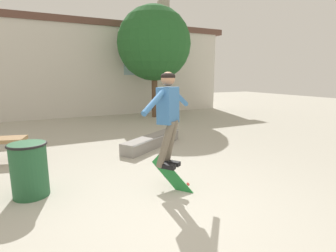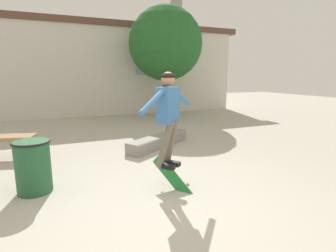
{
  "view_description": "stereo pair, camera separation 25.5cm",
  "coord_description": "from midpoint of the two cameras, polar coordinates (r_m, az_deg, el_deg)",
  "views": [
    {
      "loc": [
        -1.51,
        -3.0,
        1.8
      ],
      "look_at": [
        0.26,
        0.54,
        1.04
      ],
      "focal_mm": 28.0,
      "sensor_mm": 36.0,
      "label": 1
    },
    {
      "loc": [
        -1.28,
        -3.1,
        1.8
      ],
      "look_at": [
        0.26,
        0.54,
        1.04
      ],
      "focal_mm": 28.0,
      "sensor_mm": 36.0,
      "label": 2
    }
  ],
  "objects": [
    {
      "name": "skate_ledge",
      "position": [
        6.73,
        -4.53,
        -3.35
      ],
      "size": [
        1.98,
        1.49,
        0.29
      ],
      "rotation": [
        0.0,
        0.0,
        0.58
      ],
      "color": "gray",
      "rests_on": "ground_plane"
    },
    {
      "name": "skater",
      "position": [
        3.99,
        -1.82,
        3.27
      ],
      "size": [
        1.18,
        0.87,
        1.47
      ],
      "rotation": [
        0.0,
        0.0,
        -0.95
      ],
      "color": "teal"
    },
    {
      "name": "building_backdrop",
      "position": [
        12.25,
        -20.35,
        11.99
      ],
      "size": [
        15.3,
        0.52,
        5.32
      ],
      "color": "beige",
      "rests_on": "ground_plane"
    },
    {
      "name": "tree_right",
      "position": [
        11.57,
        -3.71,
        17.42
      ],
      "size": [
        3.09,
        3.09,
        4.66
      ],
      "color": "brown",
      "rests_on": "ground_plane"
    },
    {
      "name": "ground_plane",
      "position": [
        3.8,
        -1.92,
        -17.3
      ],
      "size": [
        40.0,
        40.0,
        0.0
      ],
      "primitive_type": "plane",
      "color": "#B2AD9E"
    },
    {
      "name": "skateboard_flipping",
      "position": [
        4.29,
        -0.83,
        -11.02
      ],
      "size": [
        0.45,
        0.62,
        0.69
      ],
      "rotation": [
        0.0,
        0.0,
        -0.99
      ],
      "color": "#237F38"
    },
    {
      "name": "trash_bin",
      "position": [
        4.53,
        -29.43,
        -8.09
      ],
      "size": [
        0.55,
        0.55,
        0.82
      ],
      "color": "#235633",
      "rests_on": "ground_plane"
    }
  ]
}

